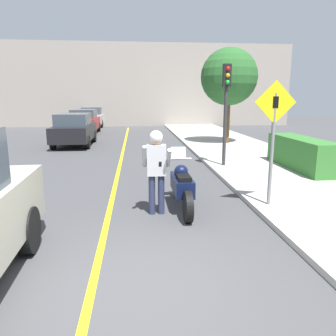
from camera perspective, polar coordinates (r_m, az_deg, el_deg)
The scene contains 13 objects.
ground_plane at distance 4.64m, azimuth -5.37°, elevation -20.02°, with size 80.00×80.00×0.00m, color #424244.
sidewalk_curb at distance 9.57m, azimuth 24.61°, elevation -3.59°, with size 4.40×44.00×0.12m.
road_center_line at distance 10.25m, azimuth -8.95°, elevation -1.94°, with size 0.12×36.00×0.01m.
building_backdrop at distance 29.95m, azimuth -5.85°, elevation 14.14°, with size 28.00×1.20×7.13m.
motorcycle at distance 7.41m, azimuth 2.44°, elevation -3.18°, with size 0.62×2.39×1.31m.
person_biker at distance 6.89m, azimuth -2.04°, elevation 0.87°, with size 0.59×0.49×1.81m.
crossing_sign at distance 7.44m, azimuth 17.86°, elevation 6.01°, with size 0.91×0.08×2.71m.
traffic_light at distance 11.62m, azimuth 10.09°, elevation 12.29°, with size 0.26×0.30×3.47m.
hedge_row at distance 12.00m, azimuth 22.17°, elevation 2.42°, with size 0.90×3.51×1.03m.
street_tree at distance 17.73m, azimuth 10.59°, elevation 15.32°, with size 2.92×2.92×4.87m.
parked_car_black at distance 17.95m, azimuth -16.01°, elevation 6.49°, with size 1.88×4.20×1.68m.
parked_car_red at distance 23.98m, azimuth -14.36°, elevation 7.88°, with size 1.88×4.20×1.68m.
parked_car_silver at distance 29.73m, azimuth -12.94°, elevation 8.69°, with size 1.88×4.20×1.68m.
Camera 1 is at (0.02, -3.93, 2.46)m, focal length 35.00 mm.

